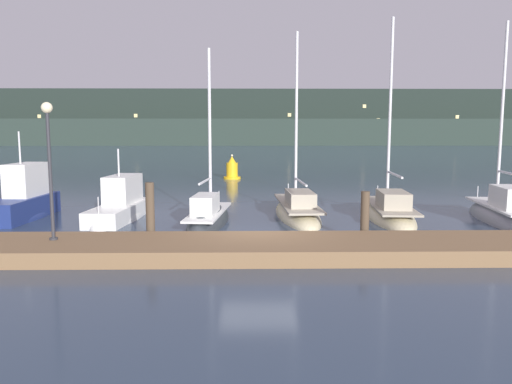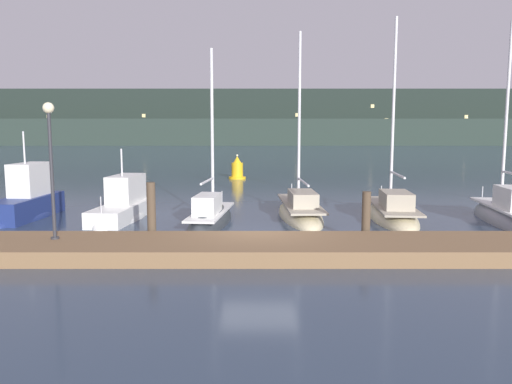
# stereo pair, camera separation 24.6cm
# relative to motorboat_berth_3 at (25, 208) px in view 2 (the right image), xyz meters

# --- Properties ---
(ground_plane) EXTENTS (400.00, 400.00, 0.00)m
(ground_plane) POSITION_rel_motorboat_berth_3_xyz_m (9.66, -4.66, -0.43)
(ground_plane) COLOR #2D3D51
(dock) EXTENTS (43.43, 2.80, 0.45)m
(dock) POSITION_rel_motorboat_berth_3_xyz_m (9.66, -6.32, -0.21)
(dock) COLOR brown
(dock) RESTS_ON ground
(mooring_pile_2) EXTENTS (0.28, 0.28, 1.99)m
(mooring_pile_2) POSITION_rel_motorboat_berth_3_xyz_m (6.18, -4.67, 0.56)
(mooring_pile_2) COLOR #4C3D2D
(mooring_pile_2) RESTS_ON ground
(mooring_pile_3) EXTENTS (0.28, 0.28, 1.69)m
(mooring_pile_3) POSITION_rel_motorboat_berth_3_xyz_m (13.14, -4.67, 0.41)
(mooring_pile_3) COLOR #4C3D2D
(mooring_pile_3) RESTS_ON ground
(motorboat_berth_3) EXTENTS (1.77, 4.80, 4.16)m
(motorboat_berth_3) POSITION_rel_motorboat_berth_3_xyz_m (0.00, 0.00, 0.00)
(motorboat_berth_3) COLOR navy
(motorboat_berth_3) RESTS_ON ground
(motorboat_berth_4) EXTENTS (1.97, 5.17, 3.53)m
(motorboat_berth_4) POSITION_rel_motorboat_berth_3_xyz_m (4.08, -0.29, -0.16)
(motorboat_berth_4) COLOR white
(motorboat_berth_4) RESTS_ON ground
(sailboat_berth_5) EXTENTS (1.93, 5.69, 7.44)m
(sailboat_berth_5) POSITION_rel_motorboat_berth_3_xyz_m (7.79, -1.32, -0.31)
(sailboat_berth_5) COLOR #2D3338
(sailboat_berth_5) RESTS_ON ground
(sailboat_berth_6) EXTENTS (1.97, 6.84, 8.30)m
(sailboat_berth_6) POSITION_rel_motorboat_berth_3_xyz_m (11.44, 0.31, -0.30)
(sailboat_berth_6) COLOR beige
(sailboat_berth_6) RESTS_ON ground
(sailboat_berth_7) EXTENTS (2.34, 6.45, 8.82)m
(sailboat_berth_7) POSITION_rel_motorboat_berth_3_xyz_m (15.23, -0.21, -0.30)
(sailboat_berth_7) COLOR beige
(sailboat_berth_7) RESTS_ON ground
(sailboat_berth_8) EXTENTS (2.11, 6.07, 8.64)m
(sailboat_berth_8) POSITION_rel_motorboat_berth_3_xyz_m (19.47, -1.10, -0.28)
(sailboat_berth_8) COLOR gray
(sailboat_berth_8) RESTS_ON ground
(channel_buoy) EXTENTS (1.28, 1.28, 1.83)m
(channel_buoy) POSITION_rel_motorboat_berth_3_xyz_m (8.17, 16.39, 0.23)
(channel_buoy) COLOR gold
(channel_buoy) RESTS_ON ground
(dock_lamppost) EXTENTS (0.32, 0.32, 4.00)m
(dock_lamppost) POSITION_rel_motorboat_berth_3_xyz_m (3.60, -6.09, 2.69)
(dock_lamppost) COLOR #2D2D33
(dock_lamppost) RESTS_ON dock
(hillside_backdrop) EXTENTS (240.00, 23.00, 13.08)m
(hillside_backdrop) POSITION_rel_motorboat_berth_3_xyz_m (11.00, 104.44, 5.59)
(hillside_backdrop) COLOR #1E2823
(hillside_backdrop) RESTS_ON ground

